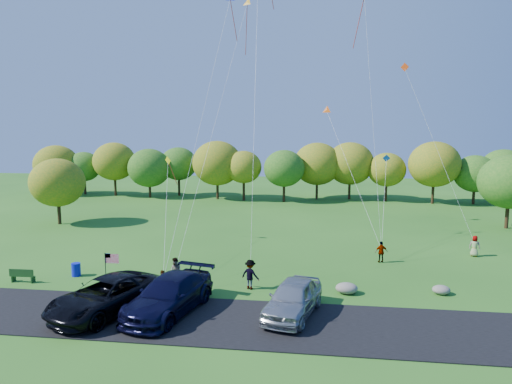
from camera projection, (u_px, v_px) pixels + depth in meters
The scene contains 17 objects.
ground at pixel (234, 294), 27.67m from camera, with size 140.00×140.00×0.00m, color #235A19.
asphalt_lane at pixel (220, 321), 23.74m from camera, with size 44.00×6.00×0.06m, color black.
treeline at pixel (274, 169), 62.60m from camera, with size 75.60×28.01×8.21m.
minivan_dark at pixel (107, 296), 24.61m from camera, with size 3.15×6.84×1.90m, color black.
minivan_navy at pixel (169, 295), 24.61m from camera, with size 2.73×6.71×1.95m, color black.
minivan_silver at pixel (293, 298), 24.29m from camera, with size 2.21×5.50×1.87m, color #9DA0A7.
flyer_a at pixel (163, 283), 27.32m from camera, with size 0.57×0.37×1.56m, color #4C4C59.
flyer_b at pixel (175, 272), 29.15m from camera, with size 0.87×0.68×1.79m, color #4C4C59.
flyer_c at pixel (250, 274), 28.45m from camera, with size 1.21×0.69×1.87m, color #4C4C59.
flyer_d at pixel (381, 252), 34.14m from camera, with size 0.95×0.40×1.62m, color #4C4C59.
flyer_e at pixel (475, 246), 35.80m from camera, with size 0.81×0.53×1.66m, color #4C4C59.
park_bench at pixel (22, 275), 29.69m from camera, with size 1.66×0.42×0.92m.
trash_barrel at pixel (76, 270), 31.04m from camera, with size 0.60×0.60×0.90m, color #0C15B8.
flag_assembly at pixel (109, 263), 27.82m from camera, with size 0.91×0.59×2.45m.
boulder_near at pixel (347, 288), 27.71m from camera, with size 1.34×1.05×0.67m, color gray.
boulder_far at pixel (441, 290), 27.61m from camera, with size 1.06×0.88×0.55m, color slate.
kites_aloft at pixel (279, 7), 38.34m from camera, with size 20.37×8.56×19.23m.
Camera 1 is at (4.84, -26.16, 9.90)m, focal length 32.00 mm.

